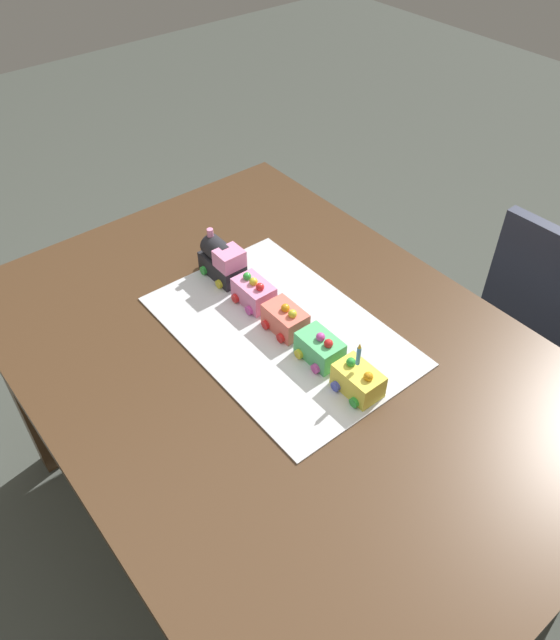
# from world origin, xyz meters

# --- Properties ---
(ground_plane) EXTENTS (8.00, 8.00, 0.00)m
(ground_plane) POSITION_xyz_m (0.00, 0.00, 0.00)
(ground_plane) COLOR #474C44
(dining_table) EXTENTS (1.40, 1.00, 0.74)m
(dining_table) POSITION_xyz_m (0.00, 0.00, 0.63)
(dining_table) COLOR #4C331E
(dining_table) RESTS_ON ground
(chair) EXTENTS (0.41, 0.41, 0.86)m
(chair) POSITION_xyz_m (0.25, 0.83, 0.47)
(chair) COLOR #2D3347
(chair) RESTS_ON ground
(cake_board) EXTENTS (0.60, 0.40, 0.00)m
(cake_board) POSITION_xyz_m (-0.06, 0.05, 0.74)
(cake_board) COLOR silver
(cake_board) RESTS_ON dining_table
(cake_locomotive) EXTENTS (0.14, 0.08, 0.12)m
(cake_locomotive) POSITION_xyz_m (-0.30, 0.06, 0.79)
(cake_locomotive) COLOR #232328
(cake_locomotive) RESTS_ON cake_board
(cake_car_gondola_bubblegum) EXTENTS (0.10, 0.08, 0.07)m
(cake_car_gondola_bubblegum) POSITION_xyz_m (-0.17, 0.06, 0.77)
(cake_car_gondola_bubblegum) COLOR pink
(cake_car_gondola_bubblegum) RESTS_ON cake_board
(cake_car_tanker_coral) EXTENTS (0.10, 0.08, 0.07)m
(cake_car_tanker_coral) POSITION_xyz_m (-0.05, 0.06, 0.77)
(cake_car_tanker_coral) COLOR #F27260
(cake_car_tanker_coral) RESTS_ON cake_board
(cake_car_caboose_mint_green) EXTENTS (0.10, 0.08, 0.07)m
(cake_car_caboose_mint_green) POSITION_xyz_m (0.07, 0.06, 0.77)
(cake_car_caboose_mint_green) COLOR #59CC7A
(cake_car_caboose_mint_green) RESTS_ON cake_board
(cake_car_hopper_lemon) EXTENTS (0.10, 0.08, 0.07)m
(cake_car_hopper_lemon) POSITION_xyz_m (0.18, 0.06, 0.77)
(cake_car_hopper_lemon) COLOR #F4E04C
(cake_car_hopper_lemon) RESTS_ON cake_board
(birthday_candle) EXTENTS (0.01, 0.01, 0.06)m
(birthday_candle) POSITION_xyz_m (0.18, 0.06, 0.84)
(birthday_candle) COLOR #4CA5E5
(birthday_candle) RESTS_ON cake_car_hopper_lemon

